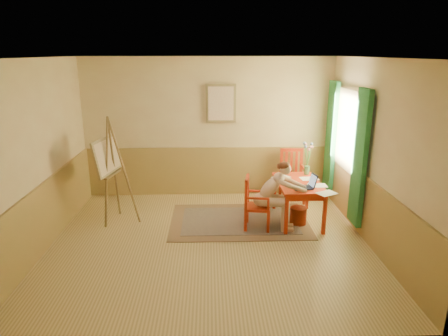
{
  "coord_description": "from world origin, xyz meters",
  "views": [
    {
      "loc": [
        0.01,
        -5.71,
        2.88
      ],
      "look_at": [
        0.25,
        0.55,
        1.05
      ],
      "focal_mm": 32.01,
      "sensor_mm": 36.0,
      "label": 1
    }
  ],
  "objects_px": {
    "table": "(298,187)",
    "chair_back": "(292,175)",
    "chair_left": "(255,203)",
    "easel": "(109,160)",
    "figure": "(275,193)",
    "laptop": "(306,185)"
  },
  "relations": [
    {
      "from": "table",
      "to": "figure",
      "type": "height_order",
      "value": "figure"
    },
    {
      "from": "figure",
      "to": "laptop",
      "type": "bearing_deg",
      "value": 2.4
    },
    {
      "from": "chair_back",
      "to": "laptop",
      "type": "xyz_separation_m",
      "value": [
        -0.07,
        -1.36,
        0.25
      ]
    },
    {
      "from": "easel",
      "to": "table",
      "type": "bearing_deg",
      "value": -2.65
    },
    {
      "from": "chair_back",
      "to": "easel",
      "type": "bearing_deg",
      "value": -165.08
    },
    {
      "from": "chair_back",
      "to": "figure",
      "type": "xyz_separation_m",
      "value": [
        -0.58,
        -1.38,
        0.14
      ]
    },
    {
      "from": "table",
      "to": "chair_back",
      "type": "distance_m",
      "value": 1.06
    },
    {
      "from": "figure",
      "to": "laptop",
      "type": "distance_m",
      "value": 0.53
    },
    {
      "from": "chair_left",
      "to": "chair_back",
      "type": "xyz_separation_m",
      "value": [
        0.89,
        1.33,
        0.06
      ]
    },
    {
      "from": "table",
      "to": "figure",
      "type": "xyz_separation_m",
      "value": [
        -0.47,
        -0.33,
        0.02
      ]
    },
    {
      "from": "laptop",
      "to": "easel",
      "type": "xyz_separation_m",
      "value": [
        -3.29,
        0.46,
        0.34
      ]
    },
    {
      "from": "chair_left",
      "to": "easel",
      "type": "xyz_separation_m",
      "value": [
        -2.47,
        0.43,
        0.65
      ]
    },
    {
      "from": "figure",
      "to": "easel",
      "type": "relative_size",
      "value": 0.64
    },
    {
      "from": "table",
      "to": "chair_back",
      "type": "bearing_deg",
      "value": 83.95
    },
    {
      "from": "figure",
      "to": "laptop",
      "type": "relative_size",
      "value": 2.84
    },
    {
      "from": "chair_left",
      "to": "figure",
      "type": "xyz_separation_m",
      "value": [
        0.31,
        -0.05,
        0.2
      ]
    },
    {
      "from": "table",
      "to": "easel",
      "type": "relative_size",
      "value": 0.65
    },
    {
      "from": "table",
      "to": "laptop",
      "type": "xyz_separation_m",
      "value": [
        0.05,
        -0.31,
        0.14
      ]
    },
    {
      "from": "table",
      "to": "easel",
      "type": "height_order",
      "value": "easel"
    },
    {
      "from": "chair_back",
      "to": "figure",
      "type": "height_order",
      "value": "figure"
    },
    {
      "from": "chair_left",
      "to": "laptop",
      "type": "distance_m",
      "value": 0.89
    },
    {
      "from": "table",
      "to": "easel",
      "type": "xyz_separation_m",
      "value": [
        -3.25,
        0.15,
        0.47
      ]
    }
  ]
}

